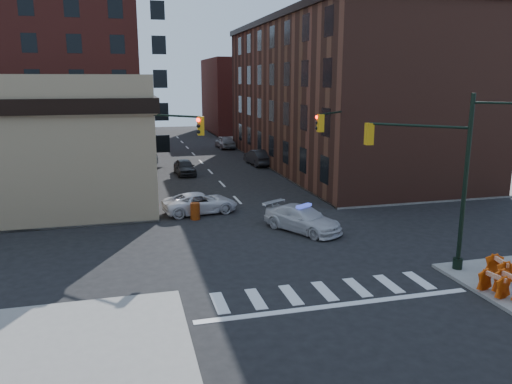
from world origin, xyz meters
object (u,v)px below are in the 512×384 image
parked_car_enear (258,157)px  barrel_bank (195,211)px  pedestrian_a (81,208)px  barricade_nw_a (104,216)px  pedestrian_b (89,208)px  barricade_se_a (500,269)px  parked_car_wnear (185,167)px  pickup (200,203)px  police_car (303,219)px  barrel_road (289,221)px  parked_car_wfar (148,155)px

parked_car_enear → barrel_bank: size_ratio=4.63×
parked_car_enear → pedestrian_a: bearing=44.4°
pedestrian_a → barricade_nw_a: bearing=27.9°
pedestrian_b → barricade_se_a: size_ratio=1.45×
parked_car_wnear → parked_car_enear: size_ratio=0.85×
pickup → barricade_nw_a: (-6.14, -1.15, -0.14)m
police_car → pedestrian_b: 12.97m
pickup → barrel_road: 6.77m
parked_car_wfar → pedestrian_b: (-4.65, -23.49, 0.29)m
parked_car_wfar → barricade_nw_a: 23.87m
pedestrian_b → barricade_nw_a: bearing=3.3°
barrel_road → barrel_bank: (-5.12, 3.50, 0.06)m
parked_car_enear → pedestrian_b: (-15.65, -18.51, 0.24)m
pickup → parked_car_wfar: bearing=-2.5°
parked_car_wnear → barricade_nw_a: bearing=-117.0°
pedestrian_b → barricade_se_a: pedestrian_b is taller
parked_car_wfar → parked_car_enear: (11.00, -4.98, 0.05)m
police_car → barricade_nw_a: bearing=128.6°
police_car → barricade_se_a: (5.74, -9.40, -0.11)m
barrel_road → barricade_nw_a: 11.38m
barrel_road → pickup: bearing=132.5°
parked_car_wnear → barricade_nw_a: (-6.76, -15.14, -0.16)m
parked_car_wfar → barricade_se_a: parked_car_wfar is taller
parked_car_wfar → barricade_se_a: size_ratio=3.70×
pedestrian_a → barrel_road: (12.02, -3.90, -0.64)m
pickup → pedestrian_a: size_ratio=2.57×
barrel_road → barricade_nw_a: size_ratio=0.89×
parked_car_wnear → parked_car_wfar: size_ratio=0.91×
police_car → barrel_bank: (-5.76, 4.06, -0.19)m
pedestrian_a → barrel_road: size_ratio=2.02×
parked_car_wnear → pedestrian_a: 17.10m
parked_car_wnear → police_car: bearing=-79.7°
parked_car_wnear → barricade_nw_a: 16.59m
barrel_road → barrel_bank: barrel_bank is taller
parked_car_wfar → barrel_road: parked_car_wfar is taller
barrel_road → parked_car_enear: bearing=79.6°
pedestrian_a → parked_car_wnear: bearing=92.8°
parked_car_enear → barrel_bank: bearing=59.5°
parked_car_enear → barricade_nw_a: 23.77m
parked_car_wfar → barricade_se_a: bearing=-73.9°
parked_car_enear → pedestrian_a: pedestrian_a is taller
parked_car_enear → parked_car_wnear: bearing=18.6°
police_car → barricade_se_a: size_ratio=4.01×
pedestrian_b → barrel_road: 12.19m
parked_car_wfar → barricade_se_a: 39.63m
parked_car_enear → pedestrian_b: 24.24m
police_car → barricade_se_a: bearing=-88.9°
police_car → barricade_nw_a: size_ratio=4.69×
parked_car_enear → pedestrian_a: size_ratio=2.57×
barricade_se_a → barricade_nw_a: 21.95m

